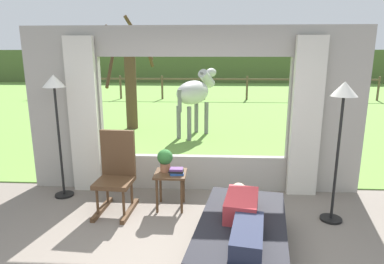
{
  "coord_description": "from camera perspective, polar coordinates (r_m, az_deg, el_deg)",
  "views": [
    {
      "loc": [
        0.24,
        -2.83,
        2.15
      ],
      "look_at": [
        0.0,
        1.8,
        1.05
      ],
      "focal_mm": 31.15,
      "sensor_mm": 36.0,
      "label": 1
    }
  ],
  "objects": [
    {
      "name": "back_wall_with_window",
      "position": [
        5.18,
        0.27,
        3.32
      ],
      "size": [
        5.2,
        0.12,
        2.55
      ],
      "color": "#9E998E",
      "rests_on": "ground_plane"
    },
    {
      "name": "rocking_chair",
      "position": [
        4.75,
        -12.82,
        -6.75
      ],
      "size": [
        0.51,
        0.71,
        1.12
      ],
      "rotation": [
        0.0,
        0.0,
        -0.07
      ],
      "color": "#4C331E",
      "rests_on": "ground_plane"
    },
    {
      "name": "reclining_person",
      "position": [
        3.59,
        8.76,
        -13.77
      ],
      "size": [
        0.44,
        1.43,
        0.22
      ],
      "rotation": [
        0.0,
        0.0,
        -0.17
      ],
      "color": "#B23338",
      "rests_on": "recliner_sofa"
    },
    {
      "name": "floor_lamp_left",
      "position": [
        5.22,
        -22.35,
        5.18
      ],
      "size": [
        0.32,
        0.32,
        1.86
      ],
      "color": "black",
      "rests_on": "ground_plane"
    },
    {
      "name": "curtain_panel_right",
      "position": [
        5.25,
        18.97,
        2.18
      ],
      "size": [
        0.44,
        0.1,
        2.4
      ],
      "primitive_type": "cube",
      "color": "beige",
      "rests_on": "ground_plane"
    },
    {
      "name": "book_stack",
      "position": [
        4.62,
        -2.68,
        -6.74
      ],
      "size": [
        0.21,
        0.16,
        0.09
      ],
      "color": "#23478C",
      "rests_on": "side_table"
    },
    {
      "name": "side_table",
      "position": [
        4.73,
        -3.7,
        -8.05
      ],
      "size": [
        0.44,
        0.44,
        0.52
      ],
      "color": "#4C331E",
      "rests_on": "ground_plane"
    },
    {
      "name": "outdoor_pasture_lawn",
      "position": [
        16.14,
        2.12,
        5.69
      ],
      "size": [
        36.0,
        21.68,
        0.02
      ],
      "primitive_type": "cube",
      "color": "olive",
      "rests_on": "ground_plane"
    },
    {
      "name": "distant_hill_ridge",
      "position": [
        25.85,
        2.51,
        11.2
      ],
      "size": [
        36.0,
        2.0,
        2.4
      ],
      "primitive_type": "cube",
      "color": "#4D6132",
      "rests_on": "ground_plane"
    },
    {
      "name": "curtain_panel_left",
      "position": [
        5.4,
        -18.04,
        2.55
      ],
      "size": [
        0.44,
        0.1,
        2.4
      ],
      "primitive_type": "cube",
      "color": "beige",
      "rests_on": "ground_plane"
    },
    {
      "name": "floor_lamp_right",
      "position": [
        4.47,
        24.33,
        3.41
      ],
      "size": [
        0.32,
        0.32,
        1.82
      ],
      "color": "black",
      "rests_on": "ground_plane"
    },
    {
      "name": "pasture_tree",
      "position": [
        9.64,
        -10.48,
        8.63
      ],
      "size": [
        1.32,
        1.2,
        3.08
      ],
      "color": "#4C3823",
      "rests_on": "outdoor_pasture_lawn"
    },
    {
      "name": "horse",
      "position": [
        8.67,
        0.47,
        6.74
      ],
      "size": [
        1.22,
        1.73,
        1.73
      ],
      "rotation": [
        0.0,
        0.0,
        -0.52
      ],
      "color": "#B2B2AD",
      "rests_on": "outdoor_pasture_lawn"
    },
    {
      "name": "potted_plant",
      "position": [
        4.71,
        -4.64,
        -4.61
      ],
      "size": [
        0.22,
        0.22,
        0.32
      ],
      "color": "#9E6042",
      "rests_on": "side_table"
    },
    {
      "name": "recliner_sofa",
      "position": [
        3.78,
        8.52,
        -17.53
      ],
      "size": [
        1.18,
        1.83,
        0.42
      ],
      "rotation": [
        0.0,
        0.0,
        -0.17
      ],
      "color": "black",
      "rests_on": "ground_plane"
    },
    {
      "name": "pasture_fence_line",
      "position": [
        15.82,
        2.13,
        8.22
      ],
      "size": [
        16.1,
        0.1,
        1.1
      ],
      "color": "brown",
      "rests_on": "outdoor_pasture_lawn"
    }
  ]
}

